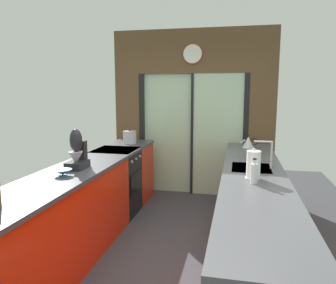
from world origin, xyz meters
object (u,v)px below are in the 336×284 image
at_px(stock_pot, 130,137).
at_px(paper_towel_roll, 253,165).
at_px(stand_mixer, 77,153).
at_px(kettle, 248,142).
at_px(soap_bottle, 254,173).
at_px(oven_range, 116,182).
at_px(mixing_bowl, 63,172).

relative_size(stock_pot, paper_towel_roll, 0.74).
distance_m(stand_mixer, paper_towel_roll, 1.78).
distance_m(kettle, soap_bottle, 1.85).
height_order(oven_range, paper_towel_roll, paper_towel_roll).
bearing_deg(oven_range, paper_towel_roll, -32.66).
relative_size(soap_bottle, paper_towel_roll, 0.78).
xyz_separation_m(kettle, soap_bottle, (-0.00, -1.85, 0.01)).
distance_m(mixing_bowl, kettle, 2.65).
height_order(stock_pot, soap_bottle, soap_bottle).
height_order(mixing_bowl, stand_mixer, stand_mixer).
xyz_separation_m(oven_range, paper_towel_roll, (1.80, -1.15, 0.59)).
distance_m(oven_range, soap_bottle, 2.30).
bearing_deg(stand_mixer, oven_range, 90.94).
height_order(oven_range, soap_bottle, soap_bottle).
relative_size(stand_mixer, stock_pot, 1.94).
bearing_deg(stock_pot, soap_bottle, -46.47).
height_order(mixing_bowl, soap_bottle, soap_bottle).
relative_size(oven_range, kettle, 3.74).
xyz_separation_m(stock_pot, kettle, (1.78, -0.03, -0.01)).
bearing_deg(stock_pot, oven_range, -91.88).
bearing_deg(kettle, oven_range, -163.54).
relative_size(stand_mixer, paper_towel_roll, 1.44).
height_order(mixing_bowl, paper_towel_roll, paper_towel_roll).
xyz_separation_m(oven_range, soap_bottle, (1.80, -1.31, 0.56)).
height_order(soap_bottle, paper_towel_roll, paper_towel_roll).
xyz_separation_m(mixing_bowl, soap_bottle, (1.78, 0.11, 0.06)).
height_order(stand_mixer, soap_bottle, stand_mixer).
distance_m(stand_mixer, kettle, 2.43).
bearing_deg(soap_bottle, paper_towel_roll, 90.00).
distance_m(stock_pot, soap_bottle, 2.58).
xyz_separation_m(mixing_bowl, paper_towel_roll, (1.78, 0.27, 0.10)).
bearing_deg(oven_range, soap_bottle, -36.14).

